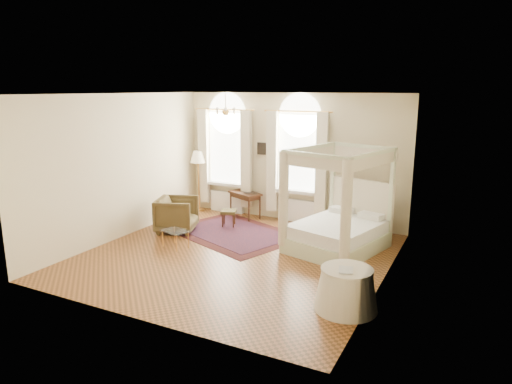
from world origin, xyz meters
TOP-DOWN VIEW (x-y plane):
  - ground at (0.00, 0.00)m, footprint 6.00×6.00m
  - room_walls at (0.00, 0.00)m, footprint 6.00×6.00m
  - window_left at (-1.90, 2.87)m, footprint 1.62×0.27m
  - window_right at (0.20, 2.87)m, footprint 1.62×0.27m
  - chandelier at (-0.90, 1.20)m, footprint 0.51×0.45m
  - wall_pictures at (0.09, 2.97)m, footprint 2.54×0.03m
  - canopy_bed at (1.76, 1.30)m, footprint 2.11×2.37m
  - nightstand at (2.32, 2.53)m, footprint 0.49×0.46m
  - nightstand_lamp at (2.25, 2.55)m, footprint 0.31×0.31m
  - writing_desk at (-1.20, 2.67)m, footprint 1.03×0.82m
  - laptop at (-1.01, 2.61)m, footprint 0.39×0.30m
  - stool at (-1.18, 1.74)m, footprint 0.48×0.48m
  - armchair at (-2.09, 0.82)m, footprint 1.18×1.16m
  - coffee_table at (-1.42, -0.15)m, footprint 0.65×0.54m
  - floor_lamp at (-2.70, 2.70)m, footprint 0.44×0.44m
  - oriental_rug at (-0.77, 1.30)m, footprint 3.59×3.10m
  - side_table at (2.70, -1.26)m, footprint 1.00×1.00m
  - book at (2.61, -1.40)m, footprint 0.28×0.33m

SIDE VIEW (x-z plane):
  - ground at x=0.00m, z-range 0.00..0.00m
  - oriental_rug at x=-0.77m, z-range 0.00..0.01m
  - nightstand at x=2.32m, z-range 0.00..0.58m
  - side_table at x=2.70m, z-range -0.01..0.67m
  - coffee_table at x=-1.42m, z-range 0.15..0.54m
  - stool at x=-1.18m, z-range 0.14..0.56m
  - armchair at x=-2.09m, z-range 0.00..0.84m
  - canopy_bed at x=1.76m, z-range -0.60..1.60m
  - writing_desk at x=-1.20m, z-range 0.24..0.93m
  - book at x=2.61m, z-range 0.68..0.71m
  - laptop at x=-1.01m, z-range 0.69..0.72m
  - nightstand_lamp at x=2.25m, z-range 0.65..1.10m
  - floor_lamp at x=-2.70m, z-range 0.60..2.31m
  - window_left at x=-1.90m, z-range -0.16..3.13m
  - window_right at x=0.20m, z-range -0.16..3.13m
  - wall_pictures at x=0.09m, z-range 1.70..2.09m
  - room_walls at x=0.00m, z-range -1.02..4.98m
  - chandelier at x=-0.90m, z-range 2.66..3.16m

